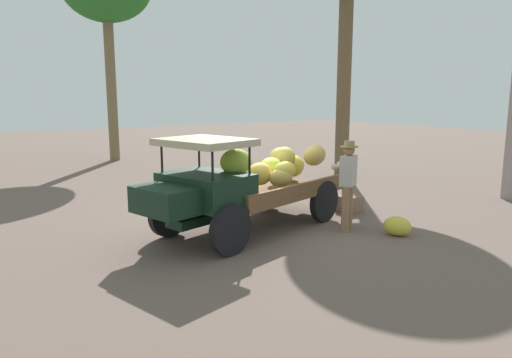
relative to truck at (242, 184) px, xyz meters
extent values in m
plane|color=#6A574D|center=(-0.28, -0.24, -0.94)|extent=(60.00, 60.00, 0.00)
cube|color=black|center=(-0.30, -0.09, -0.46)|extent=(3.99, 1.39, 0.16)
cylinder|color=black|center=(0.91, 1.04, -0.51)|extent=(0.87, 0.34, 0.87)
cylinder|color=black|center=(1.30, -0.52, -0.51)|extent=(0.87, 0.34, 0.87)
cylinder|color=black|center=(-1.80, 0.36, -0.51)|extent=(0.87, 0.34, 0.87)
cylinder|color=black|center=(-1.42, -1.19, -0.51)|extent=(0.87, 0.34, 0.87)
cube|color=brown|center=(-0.74, -0.20, -0.28)|extent=(3.33, 2.39, 0.10)
cube|color=brown|center=(-0.93, 0.58, -0.12)|extent=(2.93, 0.80, 0.22)
cube|color=brown|center=(-0.55, -0.97, -0.12)|extent=(2.93, 0.80, 0.22)
cube|color=black|center=(0.91, 0.21, 0.04)|extent=(1.43, 1.74, 0.55)
cube|color=black|center=(1.79, 0.43, -0.01)|extent=(0.94, 1.20, 0.44)
cylinder|color=black|center=(1.18, 0.94, 0.59)|extent=(0.04, 0.04, 0.55)
cylinder|color=black|center=(1.49, -0.31, 0.59)|extent=(0.04, 0.04, 0.55)
cylinder|color=black|center=(0.33, 0.73, 0.59)|extent=(0.04, 0.04, 0.55)
cylinder|color=black|center=(0.64, -0.52, 0.59)|extent=(0.04, 0.04, 0.55)
cube|color=#B8AD8A|center=(0.91, 0.21, 0.87)|extent=(1.55, 1.77, 0.12)
ellipsoid|color=#89BD3D|center=(0.12, -0.12, 0.27)|extent=(0.74, 0.73, 0.44)
ellipsoid|color=tan|center=(-0.70, 0.30, 0.10)|extent=(0.54, 0.50, 0.49)
ellipsoid|color=gold|center=(-1.68, -0.51, 0.14)|extent=(0.80, 0.75, 0.54)
ellipsoid|color=gold|center=(-1.51, -0.78, 0.29)|extent=(0.71, 0.50, 0.50)
ellipsoid|color=tan|center=(-1.65, 0.21, 0.45)|extent=(0.53, 0.56, 0.56)
ellipsoid|color=#ABCE46|center=(-1.81, -0.83, 0.12)|extent=(0.77, 0.68, 0.53)
ellipsoid|color=gold|center=(-1.27, -0.30, 0.37)|extent=(0.56, 0.52, 0.48)
ellipsoid|color=gold|center=(-0.81, 0.28, 0.21)|extent=(0.54, 0.52, 0.50)
ellipsoid|color=gold|center=(-0.36, 0.07, 0.17)|extent=(0.58, 0.49, 0.50)
ellipsoid|color=#92AF34|center=(0.32, 0.28, 0.48)|extent=(0.65, 0.47, 0.53)
ellipsoid|color=#B8CD3A|center=(-0.81, -0.17, 0.21)|extent=(0.79, 0.75, 0.58)
cylinder|color=#8F6A4C|center=(-1.60, 1.16, -0.49)|extent=(0.15, 0.15, 0.90)
cylinder|color=#8F6A4C|center=(-1.83, 1.04, -0.49)|extent=(0.15, 0.15, 0.90)
cube|color=#B5AFA7|center=(-1.72, 1.10, 0.24)|extent=(0.47, 0.40, 0.57)
cylinder|color=#B5AFA7|center=(-1.58, 1.06, 0.33)|extent=(0.41, 0.25, 0.10)
cylinder|color=#B5AFA7|center=(-1.76, 0.96, 0.33)|extent=(0.17, 0.41, 0.10)
sphere|color=#986849|center=(-1.72, 1.10, 0.64)|extent=(0.22, 0.22, 0.22)
cylinder|color=#918354|center=(-1.72, 1.10, 0.71)|extent=(0.34, 0.34, 0.02)
cylinder|color=#918354|center=(-1.72, 1.10, 0.77)|extent=(0.20, 0.20, 0.10)
cube|color=#845F4C|center=(-2.87, 0.06, -0.76)|extent=(0.49, 0.49, 0.36)
ellipsoid|color=gold|center=(-2.25, 1.89, -0.76)|extent=(0.59, 0.65, 0.38)
cylinder|color=#796345|center=(-1.34, -11.50, 2.10)|extent=(0.39, 0.39, 6.09)
cylinder|color=brown|center=(-6.42, -3.73, 2.32)|extent=(0.45, 0.45, 6.54)
camera|label=1|loc=(4.84, 7.37, 1.67)|focal=32.94mm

